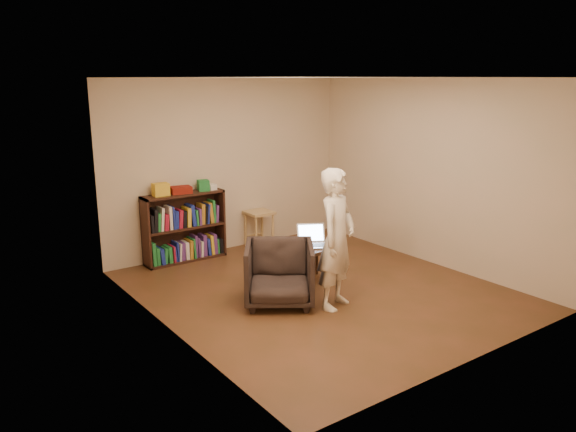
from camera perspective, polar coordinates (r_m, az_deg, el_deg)
floor at (r=7.13m, az=3.22°, el=-7.51°), size 4.50×4.50×0.00m
ceiling at (r=6.64m, az=3.53°, el=13.87°), size 4.50×4.50×0.00m
wall_back at (r=8.60m, az=-6.15°, el=5.11°), size 4.00×0.00×4.00m
wall_left at (r=5.74m, az=-12.32°, el=0.50°), size 0.00×4.50×4.50m
wall_right at (r=8.16m, az=14.38°, el=4.28°), size 0.00×4.50×4.50m
bookshelf at (r=8.27m, az=-10.51°, el=-1.50°), size 1.20×0.30×1.00m
box_yellow at (r=7.99m, az=-12.80°, el=2.64°), size 0.22×0.17×0.18m
red_cloth at (r=8.12m, az=-10.84°, el=2.62°), size 0.32×0.26×0.10m
box_green at (r=8.25m, az=-8.61°, el=3.10°), size 0.19×0.19×0.16m
box_white at (r=8.30m, az=-7.72°, el=2.95°), size 0.11×0.11×0.09m
stool at (r=8.79m, az=-2.95°, el=-0.22°), size 0.39×0.39×0.57m
armchair at (r=6.60m, az=-0.89°, el=-5.87°), size 1.11×1.11×0.74m
side_table at (r=7.28m, az=2.73°, el=-3.71°), size 0.47×0.47×0.48m
laptop at (r=7.29m, az=2.50°, el=-2.55°), size 0.50×0.50×0.25m
person at (r=6.40m, az=4.97°, el=-2.36°), size 0.70×0.60×1.63m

